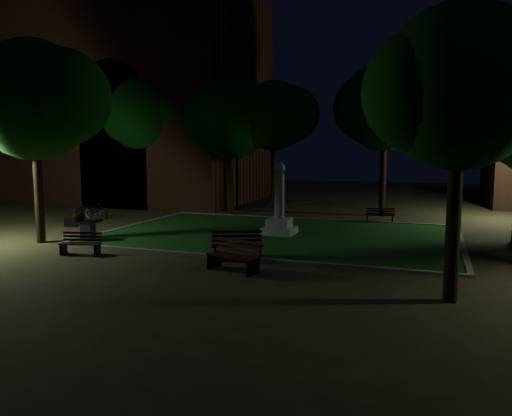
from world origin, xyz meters
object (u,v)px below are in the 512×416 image
at_px(bench_west_near, 81,244).
at_px(trash_bin, 88,232).
at_px(monument, 279,215).
at_px(bench_near_left, 234,257).
at_px(bench_left_side, 76,217).
at_px(bench_near_right, 237,246).
at_px(bench_far_side, 380,216).
at_px(bicycle, 96,211).

height_order(bench_west_near, trash_bin, trash_bin).
relative_size(monument, bench_west_near, 2.05).
bearing_deg(trash_bin, bench_near_left, -17.97).
distance_m(bench_near_left, trash_bin, 7.91).
relative_size(bench_west_near, bench_left_side, 0.90).
xyz_separation_m(bench_west_near, bench_left_side, (-5.00, 5.82, 0.04)).
xyz_separation_m(bench_near_left, bench_west_near, (-6.27, 0.43, -0.08)).
relative_size(bench_near_right, trash_bin, 2.13).
relative_size(bench_near_right, bench_west_near, 1.21).
relative_size(bench_near_left, trash_bin, 2.15).
xyz_separation_m(bench_left_side, bench_far_side, (14.59, 5.90, -0.04)).
distance_m(monument, bench_west_near, 8.49).
relative_size(bench_left_side, trash_bin, 1.95).
bearing_deg(monument, bench_west_near, -132.60).
xyz_separation_m(bench_near_left, bicycle, (-11.52, 8.25, -0.01)).
relative_size(bench_near_right, bench_far_side, 1.23).
xyz_separation_m(bench_west_near, bicycle, (-5.25, 7.82, 0.07)).
relative_size(bench_near_right, bicycle, 1.10).
bearing_deg(trash_bin, bicycle, 124.54).
distance_m(bench_near_left, bicycle, 14.17).
height_order(bench_far_side, bicycle, bicycle).
bearing_deg(bench_far_side, monument, 46.98).
xyz_separation_m(bench_near_right, trash_bin, (-6.95, 0.75, -0.01)).
bearing_deg(bench_near_left, bench_far_side, 91.63).
bearing_deg(bench_left_side, trash_bin, 23.16).
bearing_deg(bench_west_near, bench_far_side, 36.39).
xyz_separation_m(bench_near_right, bench_west_near, (-5.70, -1.26, -0.08)).
relative_size(monument, trash_bin, 3.61).
bearing_deg(bench_west_near, bench_near_left, -18.29).
bearing_deg(bench_near_left, monument, 111.46).
xyz_separation_m(bench_far_side, trash_bin, (-10.83, -9.71, 0.07)).
bearing_deg(trash_bin, bench_far_side, 41.87).
bearing_deg(trash_bin, monument, 31.20).
relative_size(trash_bin, bicycle, 0.52).
bearing_deg(bench_near_right, bench_far_side, 44.78).
relative_size(bench_left_side, bench_far_side, 1.13).
bearing_deg(bicycle, bench_near_left, -115.73).
height_order(bench_left_side, bicycle, bicycle).
relative_size(monument, bench_left_side, 1.85).
xyz_separation_m(monument, bicycle, (-10.99, 1.58, -0.50)).
bearing_deg(bench_west_near, bench_near_right, -1.90).
bearing_deg(bench_west_near, trash_bin, 107.64).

